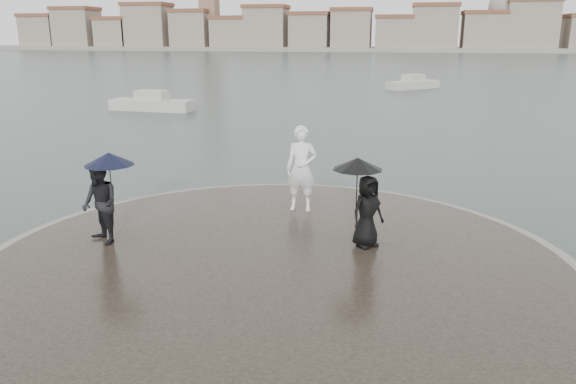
# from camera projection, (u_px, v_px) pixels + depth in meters

# --- Properties ---
(ground) EXTENTS (400.00, 400.00, 0.00)m
(ground) POSITION_uv_depth(u_px,v_px,m) (226.00, 371.00, 8.38)
(ground) COLOR #2B3835
(ground) RESTS_ON ground
(kerb_ring) EXTENTS (12.50, 12.50, 0.32)m
(kerb_ring) POSITION_uv_depth(u_px,v_px,m) (276.00, 268.00, 11.64)
(kerb_ring) COLOR gray
(kerb_ring) RESTS_ON ground
(quay_tip) EXTENTS (11.90, 11.90, 0.36)m
(quay_tip) POSITION_uv_depth(u_px,v_px,m) (276.00, 267.00, 11.64)
(quay_tip) COLOR #2D261E
(quay_tip) RESTS_ON ground
(statue) EXTENTS (0.83, 0.56, 2.24)m
(statue) POSITION_uv_depth(u_px,v_px,m) (301.00, 169.00, 14.58)
(statue) COLOR white
(statue) RESTS_ON quay_tip
(visitor_left) EXTENTS (1.35, 1.18, 2.04)m
(visitor_left) POSITION_uv_depth(u_px,v_px,m) (102.00, 193.00, 12.24)
(visitor_left) COLOR black
(visitor_left) RESTS_ON quay_tip
(visitor_right) EXTENTS (1.25, 1.10, 1.95)m
(visitor_right) POSITION_uv_depth(u_px,v_px,m) (364.00, 196.00, 12.08)
(visitor_right) COLOR black
(visitor_right) RESTS_ON quay_tip
(far_skyline) EXTENTS (260.00, 20.00, 37.00)m
(far_skyline) POSITION_uv_depth(u_px,v_px,m) (372.00, 31.00, 159.80)
(far_skyline) COLOR gray
(far_skyline) RESTS_ON ground
(boats) EXTENTS (40.97, 22.39, 1.50)m
(boats) POSITION_uv_depth(u_px,v_px,m) (420.00, 96.00, 41.83)
(boats) COLOR #BCB6A9
(boats) RESTS_ON ground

